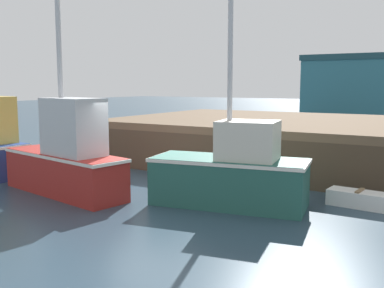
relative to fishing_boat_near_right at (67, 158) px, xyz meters
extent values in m
cube|color=#283D4C|center=(1.41, 1.07, -1.04)|extent=(120.00, 160.00, 0.10)
cube|color=brown|center=(3.19, 8.18, 0.50)|extent=(12.32, 8.77, 0.25)
cube|color=#433527|center=(3.19, 3.91, -0.31)|extent=(12.32, 0.24, 1.37)
cylinder|color=#433527|center=(-2.57, 4.04, -0.31)|extent=(0.40, 0.40, 1.37)
cylinder|color=#433527|center=(3.19, 4.04, -0.31)|extent=(0.40, 0.40, 1.37)
cylinder|color=#433527|center=(-0.51, 12.31, -0.31)|extent=(0.40, 0.40, 1.37)
cylinder|color=#433527|center=(0.31, 4.04, -0.31)|extent=(5.80, 0.20, 1.29)
cube|color=maroon|center=(-0.15, 0.03, -0.43)|extent=(4.28, 1.87, 1.12)
cube|color=silver|center=(-0.15, 0.03, 0.08)|extent=(4.36, 1.91, 0.08)
cube|color=#B2B7BC|center=(0.36, -0.07, 0.87)|extent=(1.83, 1.27, 1.48)
cylinder|color=#B7B7BC|center=(-0.15, 0.03, 2.97)|extent=(0.14, 0.14, 2.73)
cube|color=#23564C|center=(4.20, 1.26, -0.41)|extent=(3.90, 2.07, 1.17)
cube|color=silver|center=(4.20, 1.26, 0.13)|extent=(3.98, 2.11, 0.08)
cube|color=beige|center=(4.66, 1.34, 0.64)|extent=(1.55, 1.37, 0.93)
cylinder|color=#B7B7BC|center=(4.20, 1.26, 2.58)|extent=(0.12, 0.12, 2.96)
cube|color=white|center=(7.00, 2.74, -0.80)|extent=(1.51, 0.71, 0.38)
cube|color=#7F6647|center=(7.00, 2.74, -0.59)|extent=(0.15, 0.53, 0.04)
cube|color=#2D6B7A|center=(0.19, 32.67, 1.50)|extent=(6.97, 4.05, 4.99)
cube|color=#1B4049|center=(0.19, 32.67, 4.24)|extent=(7.25, 4.21, 0.50)
cylinder|color=#EA5B70|center=(-3.11, 0.72, -0.80)|extent=(0.47, 0.47, 0.38)
cone|color=#EA5B70|center=(-3.11, 0.72, -0.49)|extent=(0.38, 0.38, 0.23)
camera|label=1|loc=(8.94, -8.43, 1.96)|focal=41.99mm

